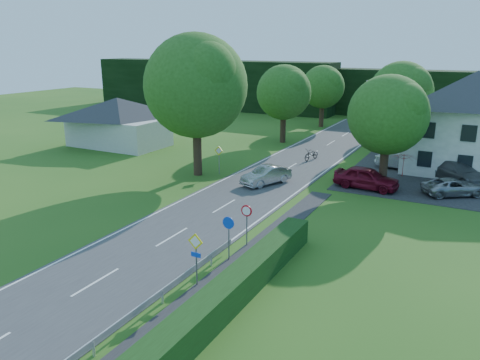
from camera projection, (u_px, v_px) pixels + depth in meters
The scene contains 27 objects.
road at pixel (238, 198), 33.62m from camera, with size 7.00×80.00×0.04m, color #3A3A3D.
parking_pad at pixel (437, 176), 39.24m from camera, with size 14.00×16.00×0.04m, color black.
line_edge_left at pixel (200, 191), 35.07m from camera, with size 0.12×80.00×0.01m, color white.
line_edge_right at pixel (280, 205), 32.14m from camera, with size 0.12×80.00×0.01m, color white.
line_centre at pixel (238, 198), 33.61m from camera, with size 0.12×80.00×0.01m, color white, non-canonical shape.
tree_main at pixel (196, 106), 38.09m from camera, with size 9.40×9.40×11.64m, color #275018, non-canonical shape.
tree_left_far at pixel (284, 104), 51.63m from camera, with size 7.00×7.00×8.58m, color #275018, non-canonical shape.
tree_right_far at pixel (399, 106), 47.85m from camera, with size 7.40×7.40×9.09m, color #275018, non-canonical shape.
tree_left_back at pixel (322, 96), 61.65m from camera, with size 6.60×6.60×8.07m, color #275018, non-canonical shape.
tree_right_back at pixel (402, 105), 55.30m from camera, with size 6.20×6.20×7.56m, color #275018, non-canonical shape.
tree_right_mid at pixel (387, 132), 35.38m from camera, with size 7.00×7.00×8.58m, color #275018, non-canonical shape.
treeline_left at pixel (210, 84), 80.72m from camera, with size 44.00×6.00×8.00m, color black.
treeline_right at pixel (435, 95), 68.04m from camera, with size 30.00×5.00×7.00m, color black.
bungalow_left at pixel (118, 121), 50.35m from camera, with size 11.00×6.50×5.20m.
house_white at pixel (472, 121), 39.65m from camera, with size 10.60×8.40×8.60m.
streetlight at pixel (386, 125), 37.22m from camera, with size 2.03×0.18×8.00m.
sign_priority_right at pixel (196, 250), 20.99m from camera, with size 0.78×0.09×2.59m.
sign_roundabout at pixel (229, 230), 23.57m from camera, with size 0.64×0.08×2.37m.
sign_speed_limit at pixel (247, 216), 25.23m from camera, with size 0.64×0.11×2.37m.
sign_priority_left at pixel (219, 155), 39.39m from camera, with size 0.78×0.09×2.44m.
moving_car at pixel (266, 175), 36.79m from camera, with size 1.50×4.30×1.42m, color #ACADB1.
motorcycle at pixel (312, 154), 44.47m from camera, with size 0.75×2.14×1.12m, color black.
parked_car_red at pixel (366, 178), 35.64m from camera, with size 1.96×4.88×1.66m, color maroon.
parked_car_silver_a at pixel (402, 161), 41.13m from camera, with size 1.56×4.47×1.47m, color silver.
parked_car_grey at pixel (458, 171), 37.45m from camera, with size 2.30×5.65×1.64m, color #505156.
parked_car_silver_b at pixel (454, 187), 34.10m from camera, with size 2.05×4.44×1.23m, color #9A9AA1.
parasol at pixel (403, 165), 38.78m from camera, with size 2.12×2.16×1.94m, color #A3140D.
Camera 1 is at (15.09, -8.11, 10.68)m, focal length 35.00 mm.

